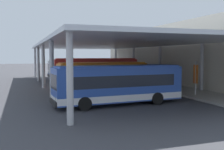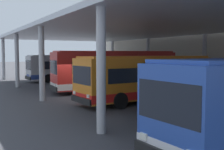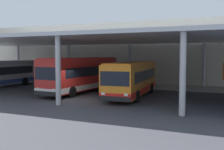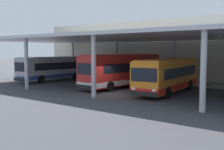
{
  "view_description": "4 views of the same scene",
  "coord_description": "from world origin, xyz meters",
  "px_view_note": "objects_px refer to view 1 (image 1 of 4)",
  "views": [
    {
      "loc": [
        33.6,
        -5.14,
        3.98
      ],
      "look_at": [
        3.13,
        5.28,
        1.61
      ],
      "focal_mm": 43.04,
      "sensor_mm": 36.0,
      "label": 1
    },
    {
      "loc": [
        19.56,
        -7.71,
        3.34
      ],
      "look_at": [
        1.28,
        2.44,
        1.74
      ],
      "focal_mm": 44.85,
      "sensor_mm": 36.0,
      "label": 2
    },
    {
      "loc": [
        11.8,
        -19.58,
        3.75
      ],
      "look_at": [
        2.21,
        2.72,
        2.02
      ],
      "focal_mm": 43.14,
      "sensor_mm": 36.0,
      "label": 3
    },
    {
      "loc": [
        15.19,
        -20.06,
        3.93
      ],
      "look_at": [
        -2.99,
        4.03,
        1.31
      ],
      "focal_mm": 44.31,
      "sensor_mm": 36.0,
      "label": 4
    }
  ],
  "objects_px": {
    "bus_far_bay": "(119,84)",
    "bench_waiting": "(128,75)",
    "bus_nearest_bay": "(79,68)",
    "banner_sign": "(196,76)",
    "bus_second_bay": "(96,71)",
    "bus_middle_bay": "(103,75)"
  },
  "relations": [
    {
      "from": "bench_waiting",
      "to": "banner_sign",
      "type": "height_order",
      "value": "banner_sign"
    },
    {
      "from": "bus_nearest_bay",
      "to": "banner_sign",
      "type": "distance_m",
      "value": 25.66
    },
    {
      "from": "bus_middle_bay",
      "to": "bus_second_bay",
      "type": "bearing_deg",
      "value": 172.98
    },
    {
      "from": "bus_nearest_bay",
      "to": "bus_far_bay",
      "type": "xyz_separation_m",
      "value": [
        26.67,
        -2.29,
        0.0
      ]
    },
    {
      "from": "bus_nearest_bay",
      "to": "bus_far_bay",
      "type": "relative_size",
      "value": 0.99
    },
    {
      "from": "bus_nearest_bay",
      "to": "bench_waiting",
      "type": "bearing_deg",
      "value": 52.42
    },
    {
      "from": "bus_middle_bay",
      "to": "bus_far_bay",
      "type": "xyz_separation_m",
      "value": [
        9.77,
        -1.65,
        0.0
      ]
    },
    {
      "from": "bus_nearest_bay",
      "to": "bus_middle_bay",
      "type": "bearing_deg",
      "value": -2.18
    },
    {
      "from": "bench_waiting",
      "to": "banner_sign",
      "type": "relative_size",
      "value": 0.56
    },
    {
      "from": "bus_middle_bay",
      "to": "bench_waiting",
      "type": "bearing_deg",
      "value": 145.29
    },
    {
      "from": "bus_far_bay",
      "to": "bench_waiting",
      "type": "height_order",
      "value": "bus_far_bay"
    },
    {
      "from": "bench_waiting",
      "to": "bus_nearest_bay",
      "type": "bearing_deg",
      "value": -127.58
    },
    {
      "from": "bus_second_bay",
      "to": "banner_sign",
      "type": "xyz_separation_m",
      "value": [
        13.73,
        6.27,
        0.14
      ]
    },
    {
      "from": "bus_second_bay",
      "to": "bus_middle_bay",
      "type": "relative_size",
      "value": 1.07
    },
    {
      "from": "bus_second_bay",
      "to": "bus_far_bay",
      "type": "relative_size",
      "value": 1.07
    },
    {
      "from": "bus_nearest_bay",
      "to": "bus_second_bay",
      "type": "distance_m",
      "value": 11.14
    },
    {
      "from": "bus_far_bay",
      "to": "bench_waiting",
      "type": "distance_m",
      "value": 23.18
    },
    {
      "from": "bench_waiting",
      "to": "bus_middle_bay",
      "type": "bearing_deg",
      "value": -34.71
    },
    {
      "from": "bus_middle_bay",
      "to": "bus_far_bay",
      "type": "bearing_deg",
      "value": -9.57
    },
    {
      "from": "bus_second_bay",
      "to": "bus_middle_bay",
      "type": "distance_m",
      "value": 5.82
    },
    {
      "from": "bus_nearest_bay",
      "to": "bus_far_bay",
      "type": "distance_m",
      "value": 26.77
    },
    {
      "from": "bus_second_bay",
      "to": "bus_far_bay",
      "type": "height_order",
      "value": "bus_second_bay"
    }
  ]
}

